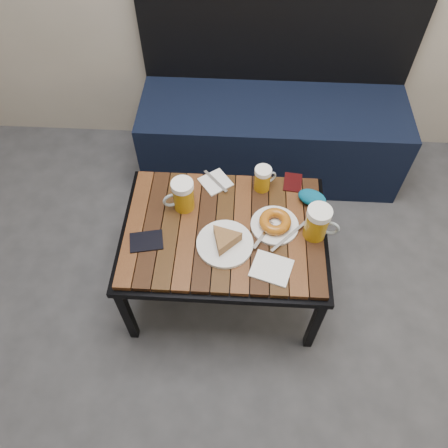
# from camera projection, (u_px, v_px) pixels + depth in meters

# --- Properties ---
(bench) EXTENTS (1.40, 0.50, 0.95)m
(bench) POSITION_uv_depth(u_px,v_px,m) (272.00, 128.00, 2.40)
(bench) COLOR black
(bench) RESTS_ON ground
(cafe_table) EXTENTS (0.84, 0.62, 0.47)m
(cafe_table) POSITION_uv_depth(u_px,v_px,m) (224.00, 234.00, 1.80)
(cafe_table) COLOR black
(cafe_table) RESTS_ON ground
(beer_mug_left) EXTENTS (0.14, 0.11, 0.15)m
(beer_mug_left) POSITION_uv_depth(u_px,v_px,m) (183.00, 195.00, 1.77)
(beer_mug_left) COLOR #AA770D
(beer_mug_left) RESTS_ON cafe_table
(beer_mug_centre) EXTENTS (0.11, 0.09, 0.11)m
(beer_mug_centre) POSITION_uv_depth(u_px,v_px,m) (263.00, 178.00, 1.84)
(beer_mug_centre) COLOR #AA770D
(beer_mug_centre) RESTS_ON cafe_table
(beer_mug_right) EXTENTS (0.15, 0.11, 0.15)m
(beer_mug_right) POSITION_uv_depth(u_px,v_px,m) (318.00, 223.00, 1.68)
(beer_mug_right) COLOR #AA770D
(beer_mug_right) RESTS_ON cafe_table
(plate_pie) EXTENTS (0.22, 0.22, 0.06)m
(plate_pie) POSITION_uv_depth(u_px,v_px,m) (225.00, 241.00, 1.69)
(plate_pie) COLOR white
(plate_pie) RESTS_ON cafe_table
(plate_bagel) EXTENTS (0.23, 0.23, 0.05)m
(plate_bagel) POSITION_uv_depth(u_px,v_px,m) (275.00, 223.00, 1.75)
(plate_bagel) COLOR white
(plate_bagel) RESTS_ON cafe_table
(napkin_left) EXTENTS (0.16, 0.16, 0.01)m
(napkin_left) POSITION_uv_depth(u_px,v_px,m) (215.00, 182.00, 1.90)
(napkin_left) COLOR white
(napkin_left) RESTS_ON cafe_table
(napkin_right) EXTENTS (0.18, 0.16, 0.01)m
(napkin_right) POSITION_uv_depth(u_px,v_px,m) (271.00, 268.00, 1.65)
(napkin_right) COLOR white
(napkin_right) RESTS_ON cafe_table
(passport_navy) EXTENTS (0.15, 0.12, 0.01)m
(passport_navy) POSITION_uv_depth(u_px,v_px,m) (146.00, 241.00, 1.72)
(passport_navy) COLOR black
(passport_navy) RESTS_ON cafe_table
(passport_burgundy) EXTENTS (0.09, 0.11, 0.01)m
(passport_burgundy) POSITION_uv_depth(u_px,v_px,m) (293.00, 182.00, 1.90)
(passport_burgundy) COLOR black
(passport_burgundy) RESTS_ON cafe_table
(knit_pouch) EXTENTS (0.14, 0.12, 0.05)m
(knit_pouch) POSITION_uv_depth(u_px,v_px,m) (312.00, 198.00, 1.82)
(knit_pouch) COLOR navy
(knit_pouch) RESTS_ON cafe_table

